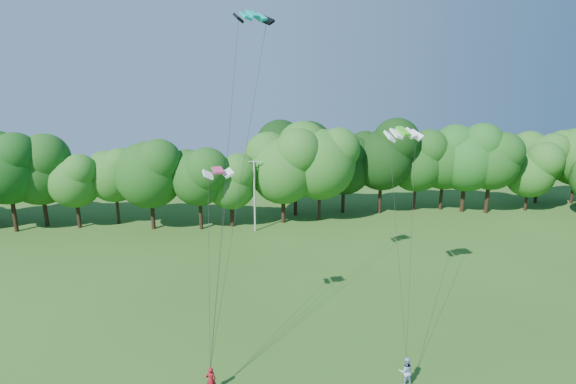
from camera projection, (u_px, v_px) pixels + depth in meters
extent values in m
cylinder|color=#A9A8A0|center=(255.00, 196.00, 52.72)|extent=(0.22, 0.22, 8.65)
cube|color=#A9A8A0|center=(254.00, 161.00, 51.72)|extent=(1.71, 0.43, 0.08)
imported|color=maroon|center=(211.00, 380.00, 25.83)|extent=(0.61, 0.42, 1.63)
imported|color=#9DB5DB|center=(406.00, 371.00, 26.49)|extent=(0.90, 0.72, 1.79)
cube|color=#05AB9C|center=(253.00, 14.00, 28.15)|extent=(2.73, 2.01, 0.59)
cube|color=#38CC1E|center=(403.00, 131.00, 32.21)|extent=(2.93, 1.72, 0.62)
cube|color=#CB3868|center=(218.00, 170.00, 27.59)|extent=(2.02, 1.30, 0.33)
cylinder|color=#322114|center=(14.00, 214.00, 53.06)|extent=(0.44, 0.44, 4.30)
ellipsoid|color=#134212|center=(7.00, 167.00, 51.68)|extent=(8.60, 8.60, 9.38)
cylinder|color=#2F2312|center=(295.00, 197.00, 59.52)|extent=(0.44, 0.44, 4.88)
ellipsoid|color=black|center=(296.00, 149.00, 57.96)|extent=(9.75, 9.75, 10.64)
cylinder|color=#322214|center=(463.00, 196.00, 61.16)|extent=(0.47, 0.47, 4.45)
ellipsoid|color=#1B5319|center=(467.00, 153.00, 59.73)|extent=(8.90, 8.90, 9.71)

